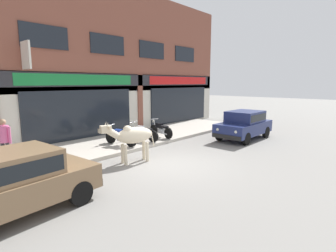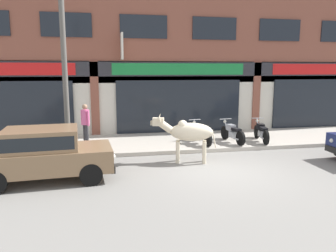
{
  "view_description": "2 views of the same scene",
  "coord_description": "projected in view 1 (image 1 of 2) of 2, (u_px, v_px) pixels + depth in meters",
  "views": [
    {
      "loc": [
        -6.86,
        -6.05,
        2.93
      ],
      "look_at": [
        1.02,
        1.0,
        1.16
      ],
      "focal_mm": 28.0,
      "sensor_mm": 36.0,
      "label": 1
    },
    {
      "loc": [
        -3.43,
        -9.0,
        3.0
      ],
      "look_at": [
        -1.48,
        1.0,
        1.26
      ],
      "focal_mm": 35.0,
      "sensor_mm": 36.0,
      "label": 2
    }
  ],
  "objects": [
    {
      "name": "ground_plane",
      "position": [
        170.0,
        164.0,
        9.5
      ],
      "size": [
        90.0,
        90.0,
        0.0
      ],
      "primitive_type": "plane",
      "color": "gray"
    },
    {
      "name": "sidewalk",
      "position": [
        105.0,
        145.0,
        12.13
      ],
      "size": [
        19.0,
        3.62,
        0.14
      ],
      "primitive_type": "cube",
      "color": "#B7AFA3",
      "rests_on": "ground"
    },
    {
      "name": "shop_building",
      "position": [
        77.0,
        63.0,
        12.86
      ],
      "size": [
        23.0,
        1.4,
        8.14
      ],
      "color": "brown",
      "rests_on": "ground"
    },
    {
      "name": "cow",
      "position": [
        132.0,
        136.0,
        9.52
      ],
      "size": [
        2.09,
        0.95,
        1.61
      ],
      "color": "beige",
      "rests_on": "ground"
    },
    {
      "name": "car_0",
      "position": [
        244.0,
        124.0,
        13.59
      ],
      "size": [
        3.63,
        1.65,
        1.46
      ],
      "color": "black",
      "rests_on": "ground"
    },
    {
      "name": "car_1",
      "position": [
        12.0,
        180.0,
        5.71
      ],
      "size": [
        3.7,
        1.85,
        1.46
      ],
      "color": "black",
      "rests_on": "ground"
    },
    {
      "name": "motorcycle_0",
      "position": [
        120.0,
        137.0,
        11.71
      ],
      "size": [
        0.53,
        1.81,
        0.88
      ],
      "color": "black",
      "rests_on": "sidewalk"
    },
    {
      "name": "motorcycle_1",
      "position": [
        143.0,
        133.0,
        12.63
      ],
      "size": [
        0.52,
        1.81,
        0.88
      ],
      "color": "black",
      "rests_on": "sidewalk"
    },
    {
      "name": "motorcycle_2",
      "position": [
        161.0,
        129.0,
        13.51
      ],
      "size": [
        0.61,
        1.8,
        0.88
      ],
      "color": "black",
      "rests_on": "sidewalk"
    },
    {
      "name": "pedestrian",
      "position": [
        4.0,
        137.0,
        8.66
      ],
      "size": [
        0.32,
        0.43,
        1.6
      ],
      "color": "#2D2D33",
      "rests_on": "sidewalk"
    }
  ]
}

